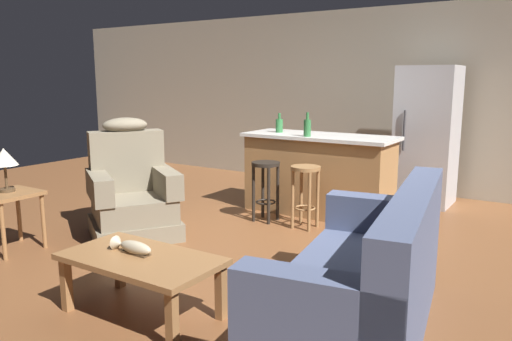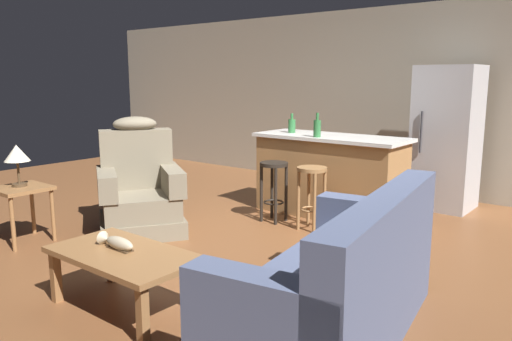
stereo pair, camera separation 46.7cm
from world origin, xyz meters
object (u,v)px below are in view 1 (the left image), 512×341
(table_lamp, at_px, (4,159))
(bar_stool_right, at_px, (305,185))
(coffee_table, at_px, (141,264))
(refrigerator, at_px, (427,136))
(couch, at_px, (366,283))
(recliner_near_lamp, at_px, (132,194))
(end_table, at_px, (10,202))
(bar_stool_left, at_px, (266,180))
(fish_figurine, at_px, (132,247))
(bottle_short_amber, at_px, (279,125))
(bottle_tall_green, at_px, (307,127))
(kitchen_island, at_px, (319,174))

(table_lamp, bearing_deg, bar_stool_right, 46.49)
(coffee_table, xyz_separation_m, refrigerator, (0.79, 4.25, 0.52))
(couch, xyz_separation_m, recliner_near_lamp, (-2.79, 0.68, 0.08))
(end_table, xyz_separation_m, bar_stool_left, (1.49, 2.14, 0.01))
(refrigerator, bearing_deg, fish_figurine, -101.72)
(table_lamp, bearing_deg, refrigerator, 54.63)
(coffee_table, height_order, recliner_near_lamp, recliner_near_lamp)
(table_lamp, xyz_separation_m, bottle_short_amber, (1.34, 2.73, 0.17))
(end_table, relative_size, bottle_short_amber, 2.38)
(couch, distance_m, bottle_tall_green, 2.82)
(coffee_table, relative_size, recliner_near_lamp, 0.92)
(coffee_table, bearing_deg, bottle_short_amber, 102.70)
(fish_figurine, height_order, recliner_near_lamp, recliner_near_lamp)
(refrigerator, bearing_deg, bottle_short_amber, -140.09)
(table_lamp, bearing_deg, bottle_tall_green, 53.93)
(bar_stool_right, distance_m, bottle_short_amber, 1.07)
(kitchen_island, relative_size, bottle_short_amber, 7.65)
(bar_stool_right, bearing_deg, recliner_near_lamp, -140.61)
(recliner_near_lamp, distance_m, bottle_tall_green, 2.07)
(coffee_table, distance_m, bottle_short_amber, 3.17)
(end_table, bearing_deg, coffee_table, -8.12)
(fish_figurine, height_order, bar_stool_left, bar_stool_left)
(fish_figurine, relative_size, bar_stool_left, 0.50)
(fish_figurine, bearing_deg, couch, 20.97)
(kitchen_island, xyz_separation_m, bar_stool_left, (-0.35, -0.63, -0.01))
(couch, distance_m, table_lamp, 3.45)
(bottle_tall_green, bearing_deg, bar_stool_right, -64.28)
(couch, xyz_separation_m, table_lamp, (-3.40, -0.29, 0.53))
(coffee_table, relative_size, table_lamp, 2.68)
(couch, height_order, refrigerator, refrigerator)
(couch, xyz_separation_m, bottle_tall_green, (-1.57, 2.23, 0.71))
(coffee_table, xyz_separation_m, bottle_short_amber, (-0.68, 3.02, 0.68))
(coffee_table, xyz_separation_m, bar_stool_right, (-0.00, 2.42, 0.11))
(couch, bearing_deg, refrigerator, -89.77)
(coffee_table, distance_m, bar_stool_left, 2.47)
(fish_figurine, height_order, end_table, end_table)
(kitchen_island, distance_m, refrigerator, 1.57)
(refrigerator, relative_size, bottle_tall_green, 6.41)
(coffee_table, height_order, bar_stool_left, bar_stool_left)
(coffee_table, height_order, bottle_tall_green, bottle_tall_green)
(fish_figurine, bearing_deg, bar_stool_right, 87.84)
(fish_figurine, distance_m, refrigerator, 4.35)
(bar_stool_left, relative_size, refrigerator, 0.39)
(couch, relative_size, kitchen_island, 1.12)
(couch, xyz_separation_m, refrigerator, (-0.59, 3.67, 0.54))
(bottle_short_amber, bearing_deg, refrigerator, 39.91)
(couch, distance_m, end_table, 3.39)
(bottle_tall_green, bearing_deg, coffee_table, -86.14)
(kitchen_island, height_order, bottle_tall_green, bottle_tall_green)
(couch, relative_size, bottle_tall_green, 7.31)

